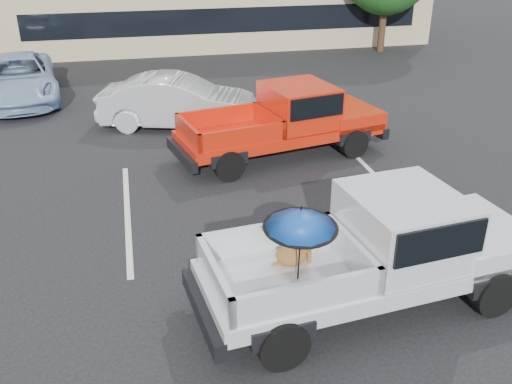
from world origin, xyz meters
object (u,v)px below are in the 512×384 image
silver_pickup (388,244)px  silver_sedan (178,102)px  blue_suv (17,79)px  red_pickup (293,117)px

silver_pickup → silver_sedan: silver_pickup is taller
silver_sedan → blue_suv: size_ratio=0.86×
red_pickup → silver_sedan: (-2.72, 2.85, -0.24)m
silver_sedan → blue_suv: silver_sedan is taller
silver_pickup → blue_suv: silver_pickup is taller
silver_pickup → red_pickup: (0.32, 6.54, -0.04)m
red_pickup → silver_sedan: 3.94m
red_pickup → silver_sedan: bearing=121.6°
silver_sedan → blue_suv: (-5.08, 3.94, -0.02)m
silver_sedan → red_pickup: bearing=-120.2°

